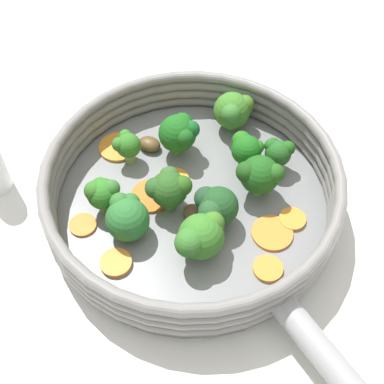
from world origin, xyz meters
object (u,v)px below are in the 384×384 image
object	(u,v)px
carrot_slice_5	(83,225)
broccoli_floret_3	(169,188)
broccoli_floret_2	(215,207)
carrot_slice_1	(184,127)
broccoli_floret_5	(180,133)
mushroom_piece_1	(149,144)
skillet	(192,204)
carrot_slice_0	(151,196)
carrot_slice_4	(272,233)
broccoli_floret_7	(127,144)
carrot_slice_2	(173,181)
carrot_slice_3	(118,147)
carrot_slice_8	(116,263)
broccoli_floret_8	(198,237)
mushroom_piece_0	(191,214)
carrot_slice_6	(292,219)
broccoli_floret_4	(278,152)
broccoli_floret_9	(246,149)
broccoli_floret_10	(260,176)
broccoli_floret_6	(233,111)
broccoli_floret_0	(127,217)
carrot_slice_7	(268,269)
broccoli_floret_1	(102,194)

from	to	relation	value
carrot_slice_5	broccoli_floret_3	distance (m)	0.10
broccoli_floret_2	carrot_slice_1	bearing A→B (deg)	6.14
broccoli_floret_5	mushroom_piece_1	xyz separation A→B (m)	(0.01, 0.04, -0.03)
skillet	carrot_slice_0	xyz separation A→B (m)	(0.01, 0.05, 0.01)
carrot_slice_4	broccoli_floret_7	world-z (taller)	broccoli_floret_7
carrot_slice_2	broccoli_floret_2	bearing A→B (deg)	-148.05
carrot_slice_3	carrot_slice_8	bearing A→B (deg)	176.30
carrot_slice_0	carrot_slice_8	size ratio (longest dim) A/B	1.38
skillet	broccoli_floret_8	size ratio (longest dim) A/B	5.83
carrot_slice_1	carrot_slice_8	distance (m)	0.21
skillet	carrot_slice_3	bearing A→B (deg)	41.02
skillet	mushroom_piece_0	xyz separation A→B (m)	(-0.02, 0.00, 0.02)
skillet	carrot_slice_6	size ratio (longest dim) A/B	10.54
broccoli_floret_4	mushroom_piece_1	size ratio (longest dim) A/B	1.51
broccoli_floret_9	carrot_slice_2	bearing A→B (deg)	99.09
broccoli_floret_5	carrot_slice_2	bearing A→B (deg)	162.76
carrot_slice_6	broccoli_floret_8	world-z (taller)	broccoli_floret_8
carrot_slice_2	broccoli_floret_9	xyz separation A→B (m)	(0.01, -0.09, 0.03)
broccoli_floret_5	broccoli_floret_9	bearing A→B (deg)	-113.23
skillet	broccoli_floret_3	xyz separation A→B (m)	(-0.01, 0.03, 0.04)
carrot_slice_1	carrot_slice_2	bearing A→B (deg)	164.46
broccoli_floret_4	broccoli_floret_10	distance (m)	0.05
carrot_slice_3	mushroom_piece_0	bearing A→B (deg)	-147.09
broccoli_floret_2	broccoli_floret_6	bearing A→B (deg)	-17.71
carrot_slice_5	broccoli_floret_8	size ratio (longest dim) A/B	0.56
carrot_slice_4	broccoli_floret_0	xyz separation A→B (m)	(0.02, 0.15, 0.02)
carrot_slice_2	carrot_slice_8	size ratio (longest dim) A/B	1.16
carrot_slice_2	carrot_slice_6	size ratio (longest dim) A/B	1.30
carrot_slice_8	carrot_slice_0	bearing A→B (deg)	-27.98
mushroom_piece_1	mushroom_piece_0	bearing A→B (deg)	-161.89
broccoli_floret_9	carrot_slice_0	bearing A→B (deg)	105.85
broccoli_floret_10	mushroom_piece_0	world-z (taller)	broccoli_floret_10
skillet	carrot_slice_0	size ratio (longest dim) A/B	6.80
broccoli_floret_5	broccoli_floret_0	bearing A→B (deg)	147.33
mushroom_piece_1	broccoli_floret_8	bearing A→B (deg)	-166.48
broccoli_floret_9	mushroom_piece_1	bearing A→B (deg)	68.87
broccoli_floret_4	broccoli_floret_0	bearing A→B (deg)	110.87
carrot_slice_7	mushroom_piece_1	bearing A→B (deg)	29.86
skillet	carrot_slice_8	distance (m)	0.12
carrot_slice_7	broccoli_floret_9	bearing A→B (deg)	-1.35
broccoli_floret_3	mushroom_piece_0	distance (m)	0.04
carrot_slice_0	broccoli_floret_10	world-z (taller)	broccoli_floret_10
carrot_slice_4	broccoli_floret_7	distance (m)	0.20
carrot_slice_5	broccoli_floret_8	xyz separation A→B (m)	(-0.05, -0.12, 0.03)
carrot_slice_6	broccoli_floret_8	xyz separation A→B (m)	(-0.03, 0.11, 0.03)
carrot_slice_0	broccoli_floret_3	world-z (taller)	broccoli_floret_3
broccoli_floret_8	broccoli_floret_5	bearing A→B (deg)	0.59
carrot_slice_5	broccoli_floret_5	size ratio (longest dim) A/B	0.55
carrot_slice_0	broccoli_floret_1	bearing A→B (deg)	102.41
carrot_slice_8	broccoli_floret_5	world-z (taller)	broccoli_floret_5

